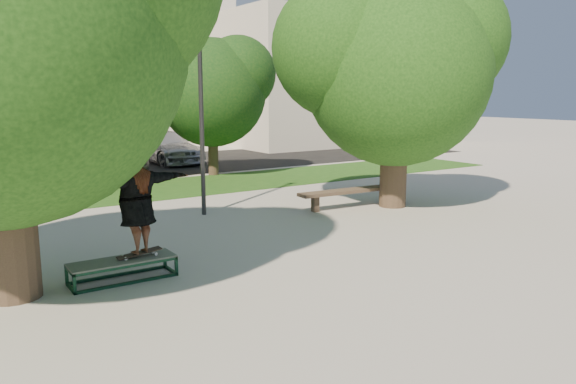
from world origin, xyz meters
TOP-DOWN VIEW (x-y plane):
  - ground at (0.00, 0.00)m, footprint 120.00×120.00m
  - grass_strip at (1.00, 9.50)m, footprint 30.00×4.00m
  - asphalt_strip at (0.00, 16.00)m, footprint 40.00×8.00m
  - tree_right at (5.92, 3.08)m, footprint 6.24×5.33m
  - bg_tree_mid at (-1.08, 12.08)m, footprint 5.76×4.92m
  - bg_tree_right at (4.43, 11.57)m, footprint 5.04×4.31m
  - lamppost at (1.00, 5.00)m, footprint 0.25×0.15m
  - side_building at (18.00, 22.00)m, footprint 15.00×10.00m
  - grind_box at (-2.50, 0.87)m, footprint 1.80×0.60m
  - skater_rig at (-2.19, 0.87)m, footprint 2.10×0.94m
  - bench at (4.96, 3.55)m, footprint 3.46×0.68m
  - car_grey at (0.84, 13.95)m, footprint 2.62×5.45m
  - car_silver_b at (4.42, 16.50)m, footprint 2.62×5.27m

SIDE VIEW (x-z plane):
  - ground at x=0.00m, z-range 0.00..0.00m
  - asphalt_strip at x=0.00m, z-range 0.00..0.01m
  - grass_strip at x=1.00m, z-range 0.00..0.02m
  - grind_box at x=-2.50m, z-range 0.00..0.38m
  - bench at x=4.96m, z-range 0.18..0.70m
  - car_silver_b at x=4.42m, z-range 0.00..1.47m
  - car_grey at x=0.84m, z-range 0.00..1.50m
  - skater_rig at x=-2.19m, z-range 0.41..2.14m
  - lamppost at x=1.00m, z-range 0.10..6.21m
  - bg_tree_right at x=4.43m, z-range 0.77..6.21m
  - side_building at x=18.00m, z-range 0.00..8.00m
  - bg_tree_mid at x=-1.08m, z-range 0.90..7.14m
  - tree_right at x=5.92m, z-range 0.84..7.35m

